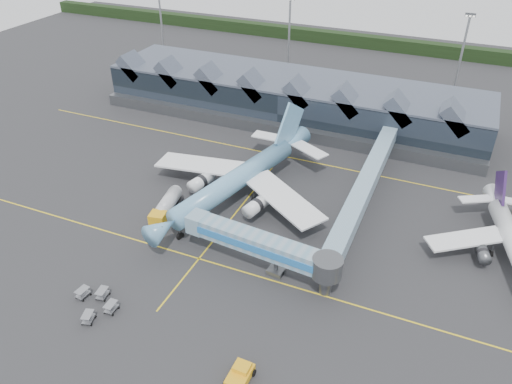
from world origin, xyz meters
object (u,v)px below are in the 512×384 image
at_px(fuel_truck, 167,206).
at_px(pushback_tug, 240,375).
at_px(main_airliner, 240,177).
at_px(regional_jet, 512,240).
at_px(jet_bridge, 270,249).

xyz_separation_m(fuel_truck, pushback_tug, (25.68, -25.31, -1.11)).
bearing_deg(main_airliner, regional_jet, 15.34).
bearing_deg(jet_bridge, fuel_truck, 169.04).
height_order(jet_bridge, pushback_tug, jet_bridge).
bearing_deg(pushback_tug, jet_bridge, 102.51).
bearing_deg(regional_jet, fuel_truck, 177.35).
xyz_separation_m(main_airliner, pushback_tug, (16.60, -35.92, -3.18)).
bearing_deg(pushback_tug, fuel_truck, 136.30).
relative_size(fuel_truck, pushback_tug, 2.40).
bearing_deg(main_airliner, pushback_tug, -51.25).
height_order(main_airliner, jet_bridge, main_airliner).
relative_size(main_airliner, fuel_truck, 4.00).
bearing_deg(regional_jet, main_airliner, 166.63).
bearing_deg(jet_bridge, pushback_tug, -72.99).
xyz_separation_m(main_airliner, regional_jet, (45.49, 1.11, -0.92)).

